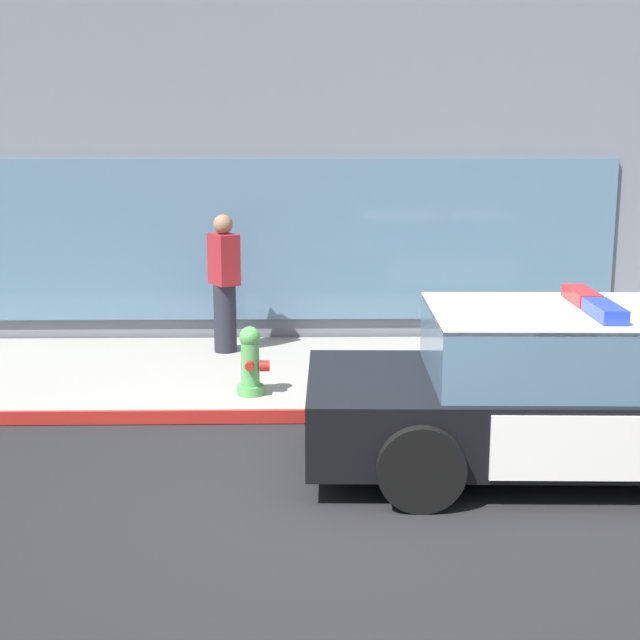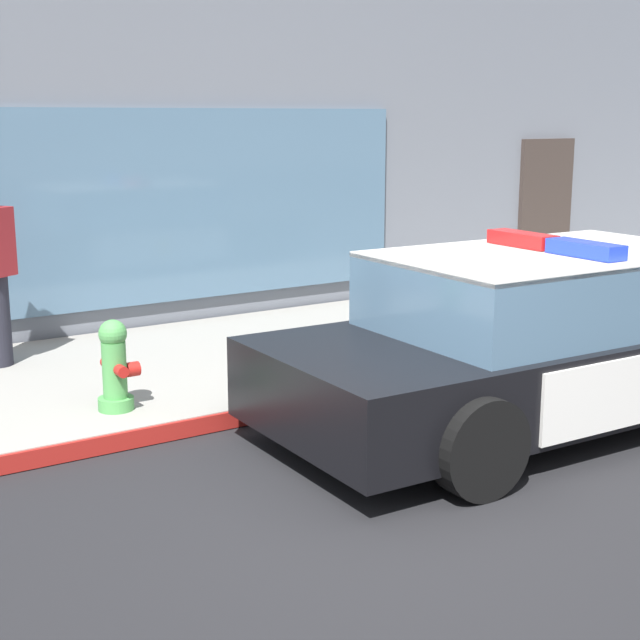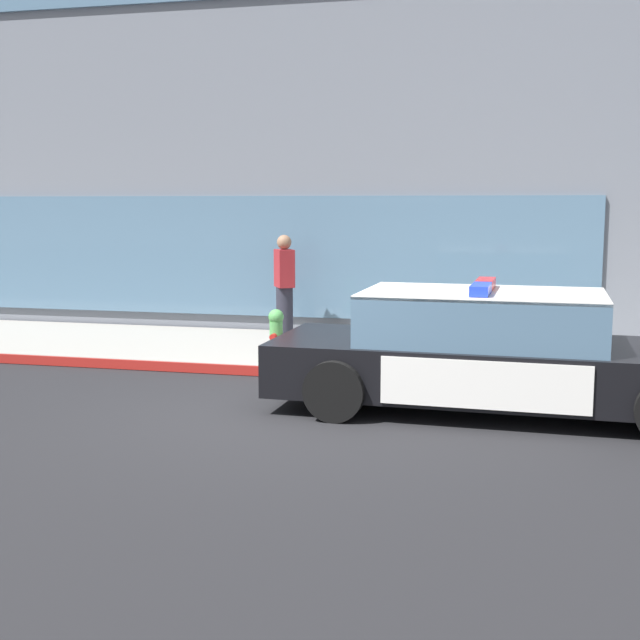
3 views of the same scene
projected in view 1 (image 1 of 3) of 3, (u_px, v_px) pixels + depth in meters
ground at (330, 507)px, 6.93m from camera, size 48.00×48.00×0.00m
sidewalk at (320, 374)px, 10.47m from camera, size 48.00×3.17×0.15m
curb_red_paint at (324, 416)px, 8.90m from camera, size 28.80×0.04×0.14m
storefront_building at (285, 38)px, 15.44m from camera, size 24.35×8.84×8.85m
police_cruiser at (604, 390)px, 7.65m from camera, size 5.23×2.21×1.49m
fire_hydrant at (251, 362)px, 9.31m from camera, size 0.34×0.39×0.73m
pedestrian_on_sidewalk at (224, 283)px, 11.05m from camera, size 0.43×0.48×1.71m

